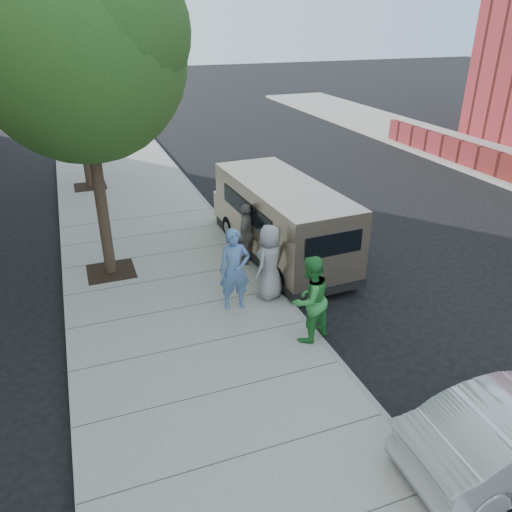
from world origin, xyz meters
The scene contains 11 objects.
ground centered at (0.00, 0.00, 0.00)m, with size 120.00×120.00×0.00m, color black.
sidewalk centered at (-1.00, 0.00, 0.07)m, with size 5.00×60.00×0.15m, color gray.
curb_face centered at (1.44, 0.00, 0.07)m, with size 0.12×60.00×0.16m, color gray.
tree_near centered at (-2.25, 2.40, 5.55)m, with size 4.62×4.60×7.53m.
tree_far centered at (-2.25, 10.00, 4.88)m, with size 3.92×3.80×6.49m.
parking_meter centered at (1.25, 0.57, 1.16)m, with size 0.30×0.16×1.39m.
van centered at (2.30, 1.98, 1.14)m, with size 2.19×5.89×2.15m.
person_officer centered at (0.18, -0.38, 1.10)m, with size 0.69×0.45×1.90m, color #567DB8.
person_green_shirt centered at (1.20, -2.08, 1.07)m, with size 0.90×0.70×1.85m, color green.
person_gray_shirt centered at (1.09, -0.23, 1.05)m, with size 0.88×0.57×1.80m, color #979699.
person_striped_polo centered at (1.20, 1.69, 0.98)m, with size 0.97×0.40×1.65m, color gray.
Camera 1 is at (-2.81, -9.70, 6.19)m, focal length 35.00 mm.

